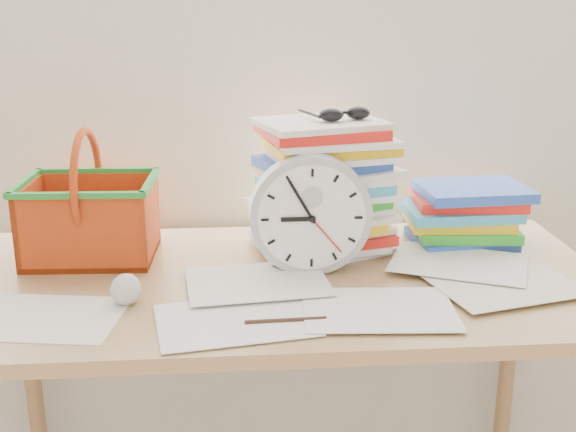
{
  "coord_description": "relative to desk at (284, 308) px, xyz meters",
  "views": [
    {
      "loc": [
        -0.11,
        0.15,
        1.34
      ],
      "look_at": [
        0.01,
        1.6,
        0.89
      ],
      "focal_mm": 45.0,
      "sensor_mm": 36.0,
      "label": 1
    }
  ],
  "objects": [
    {
      "name": "book_stack",
      "position": [
        0.46,
        0.18,
        0.15
      ],
      "size": [
        0.29,
        0.22,
        0.14
      ],
      "primitive_type": null,
      "rotation": [
        0.0,
        0.0,
        -0.02
      ],
      "color": "white",
      "rests_on": "desk"
    },
    {
      "name": "scattered_papers",
      "position": [
        0.0,
        0.0,
        0.08
      ],
      "size": [
        1.26,
        0.42,
        0.02
      ],
      "primitive_type": null,
      "color": "white",
      "rests_on": "desk"
    },
    {
      "name": "curtain",
      "position": [
        0.0,
        0.38,
        0.62
      ],
      "size": [
        2.4,
        0.01,
        2.5
      ],
      "primitive_type": "cube",
      "color": "white",
      "rests_on": "room_shell"
    },
    {
      "name": "paper_stack",
      "position": [
        0.1,
        0.16,
        0.23
      ],
      "size": [
        0.38,
        0.34,
        0.31
      ],
      "primitive_type": null,
      "rotation": [
        0.0,
        0.0,
        0.3
      ],
      "color": "white",
      "rests_on": "desk"
    },
    {
      "name": "clock",
      "position": [
        0.06,
        0.03,
        0.21
      ],
      "size": [
        0.26,
        0.05,
        0.26
      ],
      "primitive_type": "cylinder",
      "rotation": [
        1.57,
        0.0,
        0.0
      ],
      "color": "#A7ADB2",
      "rests_on": "desk"
    },
    {
      "name": "sunglasses",
      "position": [
        0.15,
        0.15,
        0.4
      ],
      "size": [
        0.17,
        0.16,
        0.03
      ],
      "primitive_type": null,
      "rotation": [
        0.0,
        0.0,
        0.34
      ],
      "color": "black",
      "rests_on": "paper_stack"
    },
    {
      "name": "crumpled_ball",
      "position": [
        -0.32,
        -0.12,
        0.11
      ],
      "size": [
        0.06,
        0.06,
        0.06
      ],
      "primitive_type": "sphere",
      "color": "silver",
      "rests_on": "desk"
    },
    {
      "name": "pen",
      "position": [
        -0.01,
        -0.23,
        0.08
      ],
      "size": [
        0.15,
        0.02,
        0.01
      ],
      "primitive_type": "cylinder",
      "rotation": [
        0.0,
        1.57,
        0.04
      ],
      "color": "black",
      "rests_on": "desk"
    },
    {
      "name": "basket",
      "position": [
        -0.43,
        0.16,
        0.22
      ],
      "size": [
        0.3,
        0.24,
        0.29
      ],
      "primitive_type": null,
      "rotation": [
        0.0,
        0.0,
        -0.04
      ],
      "color": "#D44814",
      "rests_on": "desk"
    },
    {
      "name": "desk",
      "position": [
        0.0,
        0.0,
        0.0
      ],
      "size": [
        1.4,
        0.7,
        0.75
      ],
      "color": "#A37D4C",
      "rests_on": "ground"
    }
  ]
}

